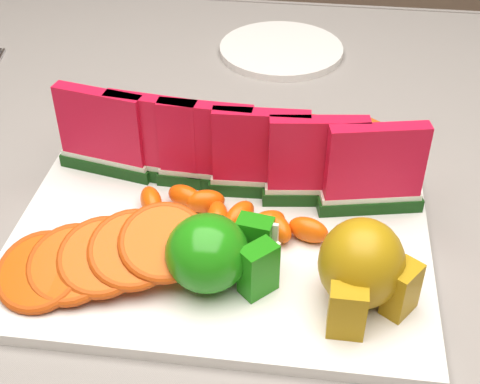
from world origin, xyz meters
TOP-DOWN VIEW (x-y plane):
  - table at (0.00, 0.00)m, footprint 1.40×0.90m
  - tablecloth at (0.00, 0.00)m, footprint 1.53×1.03m
  - platter at (0.05, -0.09)m, footprint 0.40×0.30m
  - apple_cluster at (0.05, -0.16)m, footprint 0.11×0.09m
  - pear_cluster at (0.18, -0.16)m, footprint 0.10×0.10m
  - side_plate at (0.07, 0.32)m, footprint 0.19×0.19m
  - watermelon_row at (0.05, -0.02)m, footprint 0.39×0.07m
  - orange_fan_front at (-0.04, -0.17)m, footprint 0.20×0.13m
  - orange_fan_back at (0.06, 0.03)m, footprint 0.35×0.12m
  - tangerine_segments at (0.06, -0.08)m, footprint 0.20×0.07m

SIDE VIEW (x-z plane):
  - table at x=0.00m, z-range 0.28..1.03m
  - tablecloth at x=0.00m, z-range 0.62..0.82m
  - side_plate at x=0.07m, z-range 0.76..0.77m
  - platter at x=0.05m, z-range 0.76..0.77m
  - tangerine_segments at x=0.06m, z-range 0.77..0.79m
  - orange_fan_back at x=0.06m, z-range 0.77..0.82m
  - orange_fan_front at x=-0.04m, z-range 0.77..0.82m
  - apple_cluster at x=0.05m, z-range 0.77..0.84m
  - pear_cluster at x=0.18m, z-range 0.77..0.85m
  - watermelon_row at x=0.05m, z-range 0.77..0.87m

